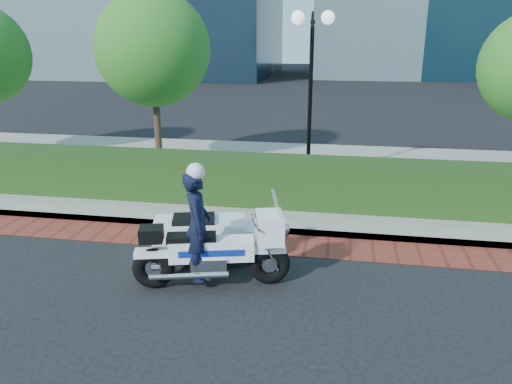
# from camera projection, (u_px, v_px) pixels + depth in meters

# --- Properties ---
(ground) EXTENTS (120.00, 120.00, 0.00)m
(ground) POSITION_uv_depth(u_px,v_px,m) (223.00, 277.00, 8.25)
(ground) COLOR black
(ground) RESTS_ON ground
(brick_strip) EXTENTS (60.00, 1.00, 0.01)m
(brick_strip) POSITION_uv_depth(u_px,v_px,m) (241.00, 241.00, 9.65)
(brick_strip) COLOR maroon
(brick_strip) RESTS_ON ground
(sidewalk) EXTENTS (60.00, 8.00, 0.15)m
(sidewalk) POSITION_uv_depth(u_px,v_px,m) (273.00, 176.00, 13.85)
(sidewalk) COLOR gray
(sidewalk) RESTS_ON ground
(hedge_main) EXTENTS (18.00, 1.20, 1.00)m
(hedge_main) POSITION_uv_depth(u_px,v_px,m) (259.00, 180.00, 11.43)
(hedge_main) COLOR black
(hedge_main) RESTS_ON sidewalk
(lamppost) EXTENTS (1.02, 0.70, 4.21)m
(lamppost) POSITION_uv_depth(u_px,v_px,m) (311.00, 72.00, 12.06)
(lamppost) COLOR black
(lamppost) RESTS_ON sidewalk
(tree_b) EXTENTS (3.20, 3.20, 4.89)m
(tree_b) POSITION_uv_depth(u_px,v_px,m) (153.00, 49.00, 13.87)
(tree_b) COLOR #332319
(tree_b) RESTS_ON sidewalk
(police_motorcycle) EXTENTS (2.50, 1.80, 2.03)m
(police_motorcycle) POSITION_uv_depth(u_px,v_px,m) (205.00, 237.00, 8.11)
(police_motorcycle) COLOR black
(police_motorcycle) RESTS_ON ground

